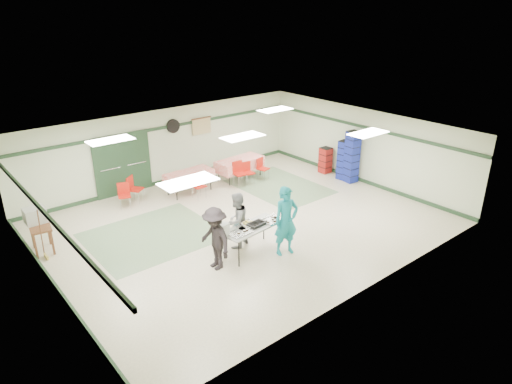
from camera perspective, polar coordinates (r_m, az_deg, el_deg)
floor at (r=13.77m, az=-1.56°, el=-3.85°), size 11.00×11.00×0.00m
ceiling at (r=12.80m, az=-1.68°, el=7.03°), size 11.00×11.00×0.00m
wall_back at (r=16.82m, az=-11.15°, el=5.65°), size 11.00×0.00×11.00m
wall_front at (r=10.37m, az=13.97°, el=-5.62°), size 11.00×0.00×11.00m
wall_left at (r=11.05m, az=-24.81°, el=-5.33°), size 0.00×9.00×9.00m
wall_right at (r=16.98m, az=13.24°, el=5.64°), size 0.00×9.00×9.00m
trim_back at (r=16.61m, az=-11.28°, el=7.94°), size 11.00×0.06×0.10m
baseboard_back at (r=17.20m, az=-10.78°, el=1.52°), size 11.00×0.06×0.12m
trim_left at (r=10.77m, az=-25.26°, el=-1.98°), size 0.06×9.00×0.10m
baseboard_left at (r=11.67m, az=-23.63°, el=-10.91°), size 0.06×9.00×0.12m
trim_right at (r=16.77m, az=13.39°, el=7.90°), size 0.06×9.00×0.10m
baseboard_right at (r=17.36m, az=12.81°, el=1.55°), size 0.06×9.00×0.12m
green_patch_a at (r=13.36m, az=-12.76°, el=-5.32°), size 3.50×3.00×0.01m
green_patch_b at (r=16.47m, az=2.90°, el=0.72°), size 2.50×3.50×0.01m
double_door_left at (r=15.99m, az=-17.85°, el=2.95°), size 0.90×0.06×2.10m
double_door_right at (r=16.33m, az=-14.80°, el=3.71°), size 0.90×0.06×2.10m
door_frame at (r=16.14m, az=-16.30°, el=3.31°), size 2.00×0.03×2.15m
wall_fan at (r=16.72m, az=-10.33°, el=8.11°), size 0.50×0.10×0.50m
scroll_banner at (r=17.36m, az=-6.82°, el=8.17°), size 0.80×0.02×0.60m
serving_table at (r=11.89m, az=-0.51°, el=-4.53°), size 1.76×0.86×0.76m
sheet_tray_right at (r=12.17m, az=2.04°, el=-3.55°), size 0.60×0.48×0.02m
sheet_tray_mid at (r=11.90m, az=-1.19°, el=-4.19°), size 0.63×0.50×0.02m
sheet_tray_left at (r=11.52m, az=-2.03°, el=-5.14°), size 0.61×0.49×0.02m
baking_pan at (r=11.89m, az=0.06°, el=-4.04°), size 0.49×0.34×0.08m
foam_box_stack at (r=11.40m, az=-4.07°, el=-4.68°), size 0.25×0.24×0.32m
volunteer_teal at (r=11.79m, az=3.78°, el=-3.63°), size 0.76×0.59×1.87m
volunteer_grey at (r=12.17m, az=-2.42°, el=-3.56°), size 0.90×0.79×1.55m
volunteer_dark at (r=11.21m, az=-5.14°, el=-5.82°), size 0.62×1.06×1.63m
dining_table_a at (r=17.05m, az=-2.06°, el=3.55°), size 1.90×0.95×0.77m
dining_table_b at (r=15.89m, az=-8.36°, el=1.86°), size 1.70×0.79×0.77m
chair_a at (r=16.60m, az=-1.10°, el=2.73°), size 0.41×0.41×0.80m
chair_b at (r=16.36m, az=-2.17°, el=2.66°), size 0.45×0.45×0.91m
chair_c at (r=17.00m, az=0.70°, el=3.22°), size 0.46×0.46×0.80m
chair_d at (r=15.44m, az=-7.35°, el=1.14°), size 0.41×0.41×0.87m
chair_loose_a at (r=15.50m, az=-15.11°, el=0.65°), size 0.58×0.58×0.89m
chair_loose_b at (r=15.20m, az=-16.18°, el=-0.09°), size 0.49×0.49×0.82m
crate_stack_blue_a at (r=16.93m, az=11.90°, el=4.31°), size 0.46×0.46×1.91m
crate_stack_red at (r=17.84m, az=8.66°, el=3.95°), size 0.39×0.39×1.00m
crate_stack_blue_b at (r=17.22m, az=10.91°, el=3.93°), size 0.42×0.42×1.48m
printer_table at (r=13.24m, az=-25.34°, el=-4.35°), size 0.62×0.85×0.74m
office_printer at (r=13.36m, az=-25.91°, el=-2.64°), size 0.52×0.46×0.41m
broom at (r=12.85m, az=-25.30°, el=-4.67°), size 0.08×0.22×1.38m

